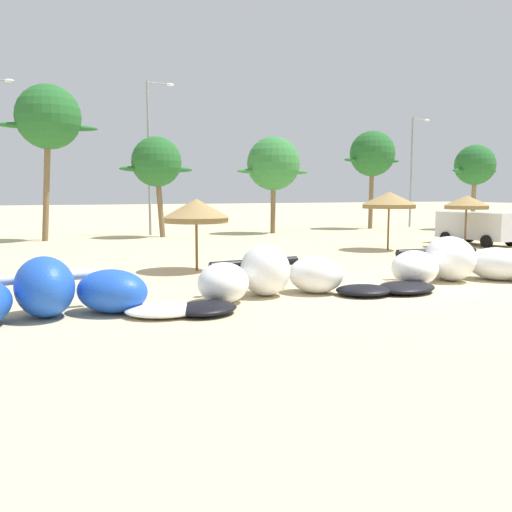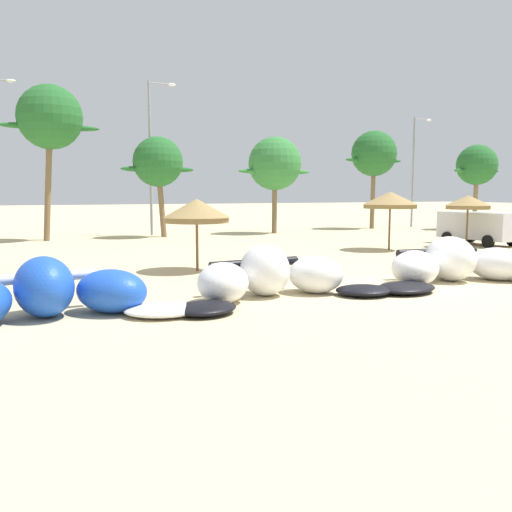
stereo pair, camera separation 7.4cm
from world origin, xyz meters
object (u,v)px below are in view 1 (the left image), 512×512
at_px(kite_left, 272,278).
at_px(parked_van, 477,225).
at_px(palm_center_left, 273,164).
at_px(kite_far_left, 48,296).
at_px(lamppost_east_center, 151,151).
at_px(beach_umbrella_middle, 196,211).
at_px(palm_right_of_gap, 475,166).
at_px(palm_center_right, 372,154).
at_px(kite_left_of_center, 457,265).
at_px(beach_umbrella_outermost, 467,202).
at_px(palm_left, 48,118).
at_px(palm_left_of_gap, 157,163).
at_px(lamppost_east, 413,166).
at_px(beach_umbrella_near_palms, 389,200).

xyz_separation_m(kite_left, parked_van, (17.84, 9.22, 0.53)).
height_order(parked_van, palm_center_left, palm_center_left).
distance_m(kite_far_left, lamppost_east_center, 26.48).
height_order(beach_umbrella_middle, palm_right_of_gap, palm_right_of_gap).
bearing_deg(palm_center_right, kite_left, -132.24).
xyz_separation_m(kite_left_of_center, palm_center_left, (4.75, 22.32, 4.43)).
xyz_separation_m(beach_umbrella_outermost, palm_center_right, (5.13, 15.00, 3.65)).
xyz_separation_m(beach_umbrella_outermost, palm_center_left, (-4.64, 13.70, 2.57)).
distance_m(parked_van, palm_left, 25.96).
relative_size(beach_umbrella_outermost, lamppost_east_center, 0.27).
bearing_deg(beach_umbrella_middle, palm_left_of_gap, 79.55).
xyz_separation_m(palm_center_left, palm_right_of_gap, (16.55, -3.09, 0.10)).
distance_m(palm_left_of_gap, lamppost_east, 23.03).
bearing_deg(beach_umbrella_near_palms, beach_umbrella_middle, -165.03).
xyz_separation_m(palm_left_of_gap, palm_center_left, (8.57, -0.10, 0.09)).
bearing_deg(kite_left_of_center, palm_center_right, 58.42).
height_order(palm_center_left, lamppost_east, lamppost_east).
height_order(kite_left_of_center, beach_umbrella_outermost, beach_umbrella_outermost).
height_order(palm_left, lamppost_east, palm_left).
distance_m(beach_umbrella_near_palms, palm_left, 20.65).
bearing_deg(beach_umbrella_outermost, palm_right_of_gap, 41.69).
height_order(beach_umbrella_near_palms, palm_center_left, palm_center_left).
bearing_deg(lamppost_east, palm_center_left, -173.23).
xyz_separation_m(palm_center_left, palm_center_right, (9.77, 1.31, 1.07)).
height_order(beach_umbrella_middle, palm_left_of_gap, palm_left_of_gap).
height_order(lamppost_east_center, lamppost_east, lamppost_east_center).
relative_size(beach_umbrella_outermost, palm_left, 0.30).
bearing_deg(beach_umbrella_outermost, beach_umbrella_middle, -171.48).
distance_m(kite_far_left, lamppost_east, 40.05).
bearing_deg(lamppost_east, palm_right_of_gap, -65.85).
bearing_deg(lamppost_east_center, palm_right_of_gap, -11.73).
distance_m(beach_umbrella_outermost, palm_left, 24.69).
bearing_deg(palm_left_of_gap, kite_left, -97.40).
bearing_deg(parked_van, kite_left_of_center, -139.61).
xyz_separation_m(beach_umbrella_near_palms, palm_left, (-15.05, 13.28, 4.83)).
height_order(parked_van, lamppost_east, lamppost_east).
bearing_deg(lamppost_east_center, beach_umbrella_middle, -99.81).
xyz_separation_m(beach_umbrella_middle, palm_center_left, (11.57, 16.12, 2.73)).
bearing_deg(kite_left, lamppost_east_center, 82.83).
relative_size(palm_left, palm_center_left, 1.35).
distance_m(kite_far_left, beach_umbrella_outermost, 23.67).
height_order(kite_left_of_center, parked_van, parked_van).
height_order(beach_umbrella_middle, parked_van, beach_umbrella_middle).
xyz_separation_m(lamppost_east_center, lamppost_east, (22.81, -0.39, -0.60)).
bearing_deg(kite_far_left, palm_center_left, 52.08).
distance_m(kite_far_left, parked_van, 25.54).
relative_size(beach_umbrella_outermost, parked_van, 0.60).
xyz_separation_m(beach_umbrella_middle, palm_left_of_gap, (2.99, 16.23, 2.64)).
relative_size(beach_umbrella_outermost, palm_center_right, 0.35).
xyz_separation_m(parked_van, palm_left_of_gap, (-14.97, 12.94, 3.82)).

